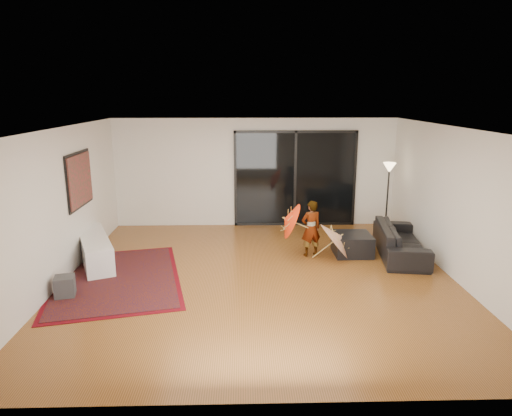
{
  "coord_description": "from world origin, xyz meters",
  "views": [
    {
      "loc": [
        -0.29,
        -7.77,
        3.25
      ],
      "look_at": [
        -0.05,
        0.86,
        1.1
      ],
      "focal_mm": 32.0,
      "sensor_mm": 36.0,
      "label": 1
    }
  ],
  "objects_px": {
    "media_console": "(95,249)",
    "ottoman": "(352,244)",
    "sofa": "(400,241)",
    "child": "(311,228)"
  },
  "relations": [
    {
      "from": "ottoman",
      "to": "child",
      "type": "relative_size",
      "value": 0.65
    },
    {
      "from": "media_console",
      "to": "ottoman",
      "type": "relative_size",
      "value": 2.6
    },
    {
      "from": "media_console",
      "to": "child",
      "type": "xyz_separation_m",
      "value": [
        4.33,
        0.29,
        0.31
      ]
    },
    {
      "from": "media_console",
      "to": "ottoman",
      "type": "xyz_separation_m",
      "value": [
        5.22,
        0.35,
        -0.06
      ]
    },
    {
      "from": "child",
      "to": "sofa",
      "type": "bearing_deg",
      "value": 161.73
    },
    {
      "from": "sofa",
      "to": "ottoman",
      "type": "bearing_deg",
      "value": 93.66
    },
    {
      "from": "child",
      "to": "ottoman",
      "type": "bearing_deg",
      "value": 166.47
    },
    {
      "from": "sofa",
      "to": "ottoman",
      "type": "height_order",
      "value": "sofa"
    },
    {
      "from": "media_console",
      "to": "child",
      "type": "distance_m",
      "value": 4.35
    },
    {
      "from": "ottoman",
      "to": "sofa",
      "type": "bearing_deg",
      "value": -4.82
    }
  ]
}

